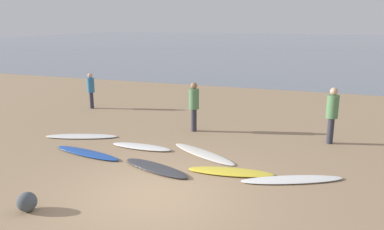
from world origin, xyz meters
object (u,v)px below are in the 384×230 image
at_px(surfboard_1, 87,153).
at_px(surfboard_5, 231,172).
at_px(surfboard_4, 203,154).
at_px(surfboard_6, 292,180).
at_px(person_0, 332,111).
at_px(person_3, 194,103).
at_px(person_1, 91,88).
at_px(surfboard_3, 156,168).
at_px(surfboard_0, 81,136).
at_px(beach_rock_near, 27,202).
at_px(surfboard_2, 141,147).

relative_size(surfboard_1, surfboard_5, 1.09).
xyz_separation_m(surfboard_4, surfboard_6, (2.64, -1.04, 0.00)).
bearing_deg(person_0, surfboard_1, -76.35).
bearing_deg(surfboard_1, person_3, 68.07).
bearing_deg(person_1, surfboard_1, -95.32).
relative_size(surfboard_1, surfboard_3, 1.11).
height_order(surfboard_6, person_0, person_0).
height_order(surfboard_0, person_1, person_1).
bearing_deg(beach_rock_near, person_0, 49.54).
distance_m(surfboard_1, beach_rock_near, 3.42).
xyz_separation_m(surfboard_4, person_3, (-1.08, 2.23, 1.00)).
xyz_separation_m(person_0, person_3, (-4.56, -0.16, -0.03)).
distance_m(surfboard_1, person_0, 7.64).
bearing_deg(person_0, surfboard_0, -88.81).
bearing_deg(surfboard_4, surfboard_3, -89.31).
bearing_deg(person_0, beach_rock_near, -54.61).
xyz_separation_m(surfboard_3, person_0, (4.29, 3.90, 1.02)).
bearing_deg(surfboard_0, surfboard_1, -68.39).
distance_m(surfboard_3, person_3, 3.88).
height_order(surfboard_3, person_1, person_1).
xyz_separation_m(surfboard_0, person_0, (7.88, 2.16, 1.03)).
relative_size(surfboard_3, beach_rock_near, 5.31).
relative_size(surfboard_1, person_3, 1.37).
bearing_deg(surfboard_6, surfboard_0, 145.11).
relative_size(surfboard_0, surfboard_5, 1.10).
bearing_deg(surfboard_2, person_0, 24.24).
bearing_deg(surfboard_2, surfboard_5, -18.16).
xyz_separation_m(surfboard_5, surfboard_6, (1.54, 0.05, -0.01)).
bearing_deg(surfboard_0, person_3, 11.89).
height_order(surfboard_2, beach_rock_near, beach_rock_near).
distance_m(surfboard_0, surfboard_1, 1.81).
distance_m(surfboard_0, beach_rock_near, 5.10).
bearing_deg(surfboard_4, beach_rock_near, -88.87).
xyz_separation_m(surfboard_2, surfboard_4, (1.98, 0.09, -0.02)).
bearing_deg(surfboard_3, surfboard_0, 172.55).
bearing_deg(person_1, surfboard_4, -70.02).
relative_size(surfboard_6, person_0, 1.42).
bearing_deg(surfboard_1, surfboard_6, 11.42).
relative_size(surfboard_2, person_3, 1.13).
relative_size(surfboard_2, surfboard_3, 0.92).
bearing_deg(surfboard_6, surfboard_5, 157.10).
relative_size(surfboard_0, person_3, 1.39).
bearing_deg(beach_rock_near, person_1, 116.54).
bearing_deg(surfboard_4, surfboard_1, -131.46).
bearing_deg(surfboard_6, surfboard_4, 133.75).
height_order(surfboard_1, surfboard_2, surfboard_2).
xyz_separation_m(surfboard_2, beach_rock_near, (-0.37, -4.35, 0.16)).
bearing_deg(surfboard_3, person_3, 112.47).
height_order(surfboard_2, person_3, person_3).
bearing_deg(surfboard_0, surfboard_4, -22.15).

